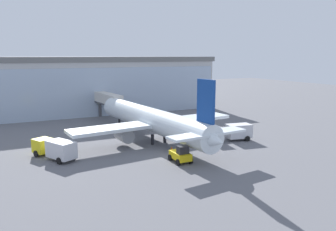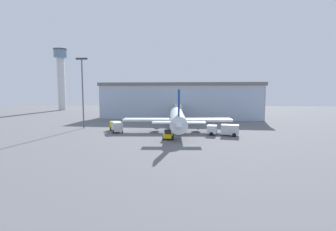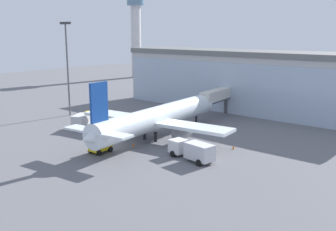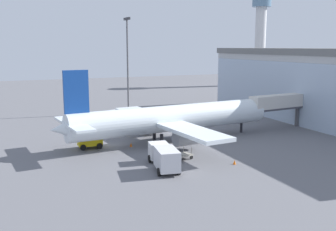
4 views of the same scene
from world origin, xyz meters
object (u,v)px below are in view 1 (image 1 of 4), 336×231
at_px(pushback_tug, 181,155).
at_px(safety_cone_wingtip, 211,128).
at_px(catering_truck, 55,148).
at_px(baggage_cart, 206,135).
at_px(airplane, 152,120).
at_px(jet_bridge, 107,100).
at_px(fuel_truck, 231,132).
at_px(safety_cone_nose, 172,148).

distance_m(pushback_tug, safety_cone_wingtip, 20.16).
relative_size(catering_truck, baggage_cart, 2.40).
bearing_deg(catering_truck, safety_cone_wingtip, -106.19).
relative_size(airplane, baggage_cart, 11.14).
bearing_deg(baggage_cart, jet_bridge, 6.47).
xyz_separation_m(fuel_truck, pushback_tug, (-12.67, -5.70, -0.49)).
bearing_deg(safety_cone_nose, baggage_cart, 22.73).
distance_m(jet_bridge, fuel_truck, 29.68).
height_order(airplane, baggage_cart, airplane).
relative_size(jet_bridge, safety_cone_wingtip, 21.57).
bearing_deg(airplane, pushback_tug, 168.87).
distance_m(catering_truck, safety_cone_wingtip, 29.28).
bearing_deg(baggage_cart, safety_cone_nose, 96.08).
bearing_deg(catering_truck, fuel_truck, -122.98).
xyz_separation_m(airplane, safety_cone_nose, (0.30, -6.08, -3.15)).
height_order(fuel_truck, safety_cone_wingtip, fuel_truck).
bearing_deg(jet_bridge, airplane, 177.27).
bearing_deg(airplane, safety_cone_wingtip, -84.49).
height_order(fuel_truck, safety_cone_nose, fuel_truck).
height_order(jet_bridge, airplane, airplane).
height_order(jet_bridge, safety_cone_nose, jet_bridge).
height_order(airplane, catering_truck, airplane).
bearing_deg(catering_truck, pushback_tug, -148.13).
xyz_separation_m(catering_truck, baggage_cart, (24.42, 0.10, -0.97)).
xyz_separation_m(catering_truck, safety_cone_wingtip, (28.82, 5.02, -1.19)).
relative_size(fuel_truck, baggage_cart, 2.41).
relative_size(jet_bridge, catering_truck, 1.58).
relative_size(airplane, pushback_tug, 10.83).
bearing_deg(jet_bridge, baggage_cart, -162.75).
distance_m(airplane, catering_truck, 15.93).
height_order(catering_truck, baggage_cart, catering_truck).
relative_size(catering_truck, safety_cone_wingtip, 13.68).
relative_size(jet_bridge, airplane, 0.34).
relative_size(catering_truck, fuel_truck, 0.99).
distance_m(jet_bridge, pushback_tug, 32.61).
bearing_deg(pushback_tug, safety_cone_wingtip, -45.07).
bearing_deg(fuel_truck, pushback_tug, 34.42).
distance_m(airplane, fuel_truck, 12.97).
xyz_separation_m(fuel_truck, safety_cone_nose, (-11.10, -0.20, -1.19)).
height_order(airplane, fuel_truck, airplane).
height_order(catering_truck, fuel_truck, same).
bearing_deg(airplane, catering_truck, 94.62).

